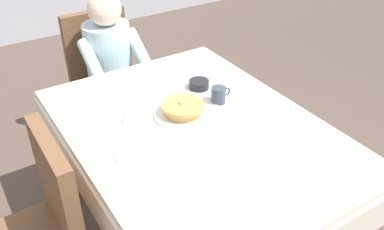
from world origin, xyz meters
name	(u,v)px	position (x,y,z in m)	size (l,w,h in m)	color
dining_table_main	(196,143)	(0.00, 0.00, 0.65)	(1.12, 1.52, 0.74)	silver
chair_diner	(104,71)	(0.00, 1.17, 0.53)	(0.44, 0.45, 0.93)	brown
diner_person	(111,62)	(0.00, 1.01, 0.67)	(0.40, 0.43, 1.12)	silver
chair_left_side	(40,226)	(-0.77, 0.00, 0.53)	(0.45, 0.44, 0.93)	brown
plate_breakfast	(183,114)	(0.00, 0.12, 0.75)	(0.28, 0.28, 0.02)	white
breakfast_stack	(183,108)	(0.00, 0.12, 0.79)	(0.21, 0.21, 0.07)	tan
cup_coffee	(219,95)	(0.22, 0.13, 0.78)	(0.11, 0.08, 0.08)	#333D4C
bowl_butter	(199,84)	(0.22, 0.31, 0.76)	(0.11, 0.11, 0.04)	black
syrup_pitcher	(128,116)	(-0.25, 0.21, 0.78)	(0.08, 0.08, 0.07)	silver
fork_left_of_plate	(151,129)	(-0.19, 0.10, 0.74)	(0.18, 0.01, 0.01)	silver
knife_right_of_plate	(217,106)	(0.19, 0.10, 0.74)	(0.20, 0.01, 0.01)	silver
spoon_near_edge	(217,152)	(-0.03, -0.21, 0.74)	(0.15, 0.01, 0.01)	silver
napkin_folded	(133,149)	(-0.33, 0.00, 0.74)	(0.17, 0.12, 0.01)	white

